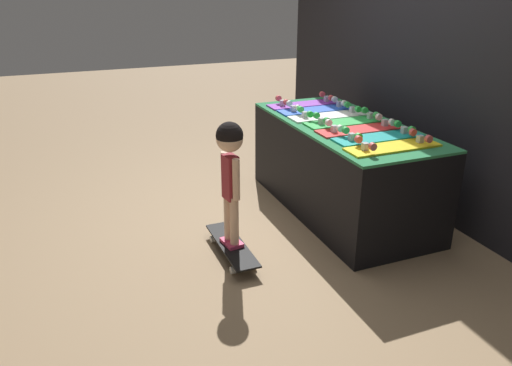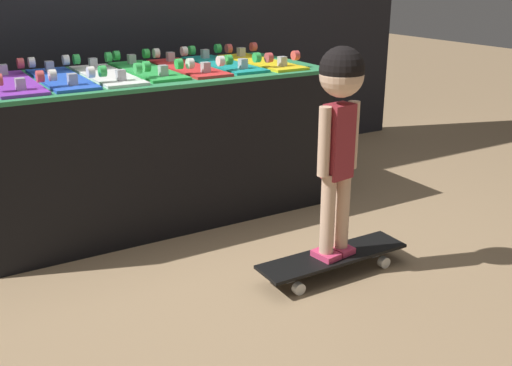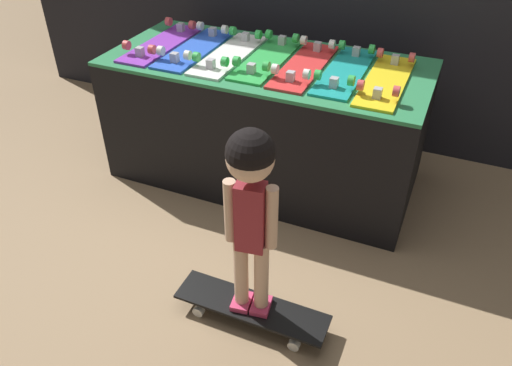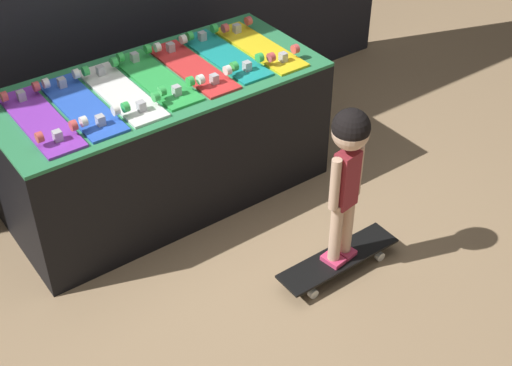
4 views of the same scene
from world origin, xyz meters
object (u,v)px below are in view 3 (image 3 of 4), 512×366
skateboard_purple_on_rack (162,42)px  skateboard_blue_on_rack (195,48)px  skateboard_white_on_rack (229,53)px  skateboard_red_on_rack (305,64)px  skateboard_yellow_on_rack (386,79)px  skateboard_on_floor (251,308)px  skateboard_teal_on_rack (345,70)px  skateboard_green_on_rack (268,57)px  child (251,193)px

skateboard_purple_on_rack → skateboard_blue_on_rack: bearing=0.9°
skateboard_purple_on_rack → skateboard_blue_on_rack: 0.23m
skateboard_white_on_rack → skateboard_red_on_rack: size_ratio=1.00×
skateboard_yellow_on_rack → skateboard_on_floor: bearing=-104.5°
skateboard_teal_on_rack → skateboard_yellow_on_rack: bearing=-8.7°
skateboard_teal_on_rack → skateboard_purple_on_rack: bearing=-178.4°
skateboard_on_floor → skateboard_purple_on_rack: bearing=134.2°
skateboard_green_on_rack → skateboard_red_on_rack: size_ratio=1.00×
skateboard_white_on_rack → skateboard_blue_on_rack: bearing=179.7°
skateboard_white_on_rack → child: size_ratio=0.76×
skateboard_white_on_rack → skateboard_red_on_rack: 0.45m
skateboard_green_on_rack → child: (0.39, -1.13, -0.06)m
skateboard_purple_on_rack → skateboard_green_on_rack: bearing=2.7°
skateboard_yellow_on_rack → skateboard_red_on_rack: bearing=177.4°
skateboard_yellow_on_rack → child: bearing=-104.5°
skateboard_white_on_rack → skateboard_yellow_on_rack: size_ratio=1.00×
skateboard_on_floor → skateboard_white_on_rack: bearing=119.3°
skateboard_red_on_rack → skateboard_on_floor: (0.17, -1.12, -0.72)m
skateboard_blue_on_rack → skateboard_red_on_rack: size_ratio=1.00×
skateboard_teal_on_rack → child: child is taller
skateboard_purple_on_rack → skateboard_on_floor: 1.70m
skateboard_green_on_rack → skateboard_teal_on_rack: (0.45, -0.00, 0.00)m
skateboard_purple_on_rack → skateboard_red_on_rack: bearing=1.1°
skateboard_on_floor → skateboard_yellow_on_rack: bearing=75.5°
skateboard_blue_on_rack → skateboard_green_on_rack: bearing=3.6°
skateboard_red_on_rack → skateboard_teal_on_rack: (0.23, 0.01, 0.00)m
skateboard_red_on_rack → skateboard_teal_on_rack: bearing=3.6°
skateboard_teal_on_rack → skateboard_on_floor: size_ratio=0.98×
skateboard_purple_on_rack → skateboard_white_on_rack: 0.45m
skateboard_purple_on_rack → skateboard_yellow_on_rack: same height
skateboard_teal_on_rack → skateboard_on_floor: (-0.06, -1.13, -0.72)m
skateboard_green_on_rack → skateboard_white_on_rack: bearing=-172.4°
skateboard_green_on_rack → skateboard_red_on_rack: 0.23m
skateboard_purple_on_rack → skateboard_white_on_rack: bearing=0.3°
skateboard_teal_on_rack → skateboard_white_on_rack: bearing=-177.5°
skateboard_purple_on_rack → skateboard_blue_on_rack: same height
skateboard_white_on_rack → skateboard_teal_on_rack: 0.68m
skateboard_purple_on_rack → child: bearing=-45.8°
skateboard_yellow_on_rack → skateboard_purple_on_rack: bearing=179.9°
skateboard_blue_on_rack → child: child is taller
child → skateboard_teal_on_rack: bearing=78.7°
skateboard_on_floor → skateboard_teal_on_rack: bearing=87.1°
skateboard_white_on_rack → child: bearing=-60.7°
skateboard_red_on_rack → skateboard_teal_on_rack: 0.23m
skateboard_blue_on_rack → skateboard_red_on_rack: same height
skateboard_purple_on_rack → skateboard_teal_on_rack: 1.13m
skateboard_blue_on_rack → skateboard_red_on_rack: 0.68m
skateboard_red_on_rack → skateboard_yellow_on_rack: bearing=-2.6°
skateboard_on_floor → child: bearing=-126.9°
skateboard_red_on_rack → skateboard_on_floor: 1.34m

